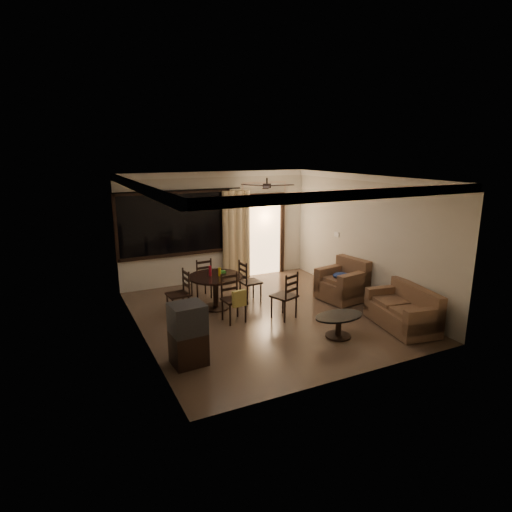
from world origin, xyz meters
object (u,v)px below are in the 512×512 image
sofa (404,312)px  armchair (344,284)px  dining_chair_west (179,302)px  coffee_table (339,322)px  dining_chair_east (250,289)px  dining_table (216,283)px  side_chair (284,304)px  dining_chair_north (202,286)px  tv_cabinet (188,334)px  dining_chair_south (234,307)px

sofa → armchair: bearing=102.5°
dining_chair_west → coffee_table: (2.32, -2.29, -0.00)m
dining_chair_east → coffee_table: 2.49m
dining_table → armchair: bearing=-15.1°
dining_chair_west → side_chair: size_ratio=0.97×
dining_chair_east → dining_chair_north: same height
tv_cabinet → dining_chair_west: bearing=74.6°
dining_chair_west → sofa: dining_chair_west is taller
dining_table → side_chair: 1.57m
tv_cabinet → coffee_table: bearing=-8.2°
dining_chair_east → side_chair: bearing=-174.1°
dining_chair_north → sofa: bearing=127.6°
dining_chair_south → armchair: bearing=-1.9°
sofa → dining_chair_east: bearing=138.2°
side_chair → dining_table: bearing=-67.4°
dining_chair_west → dining_chair_south: bearing=44.3°
side_chair → dining_chair_east: bearing=-100.0°
armchair → dining_chair_east: bearing=148.3°
dining_table → coffee_table: size_ratio=1.22×
dining_chair_west → tv_cabinet: (-0.43, -2.07, 0.22)m
sofa → side_chair: bearing=152.7°
dining_table → coffee_table: 2.79m
dining_chair_north → dining_chair_east: bearing=136.8°
dining_chair_east → dining_chair_west: bearing=90.0°
dining_table → side_chair: size_ratio=1.18×
tv_cabinet → sofa: 4.18m
armchair → side_chair: 1.80m
dining_chair_east → dining_chair_south: 1.20m
dining_table → dining_chair_west: (-0.84, -0.06, -0.29)m
armchair → dining_chair_south: bearing=172.8°
dining_chair_north → tv_cabinet: tv_cabinet is taller
sofa → side_chair: 2.31m
tv_cabinet → side_chair: (2.31, 0.99, -0.21)m
tv_cabinet → side_chair: bearing=19.6°
dining_chair_south → tv_cabinet: 1.85m
armchair → side_chair: (-1.76, -0.38, -0.08)m
dining_table → dining_chair_north: bearing=94.1°
dining_chair_west → dining_chair_east: 1.67m
armchair → side_chair: side_chair is taller
dining_chair_south → coffee_table: dining_chair_south is taller
armchair → coffee_table: size_ratio=1.09×
dining_chair_north → tv_cabinet: 3.16m
dining_chair_north → dining_chair_south: bearing=90.0°
dining_chair_east → side_chair: 1.21m
armchair → sofa: bearing=-96.6°
sofa → tv_cabinet: bearing=-175.8°
dining_chair_west → dining_chair_north: bearing=133.2°
coffee_table → dining_table: bearing=122.3°
dining_chair_south → side_chair: 1.02m
dining_chair_south → sofa: (2.83, -1.68, 0.01)m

